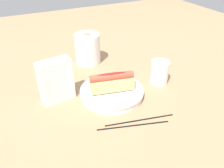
{
  "coord_description": "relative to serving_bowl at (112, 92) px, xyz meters",
  "views": [
    {
      "loc": [
        -0.3,
        -0.59,
        0.47
      ],
      "look_at": [
        -0.01,
        -0.0,
        0.05
      ],
      "focal_mm": 36.21,
      "sensor_mm": 36.0,
      "label": 1
    }
  ],
  "objects": [
    {
      "name": "paper_towel_roll",
      "position": [
        0.02,
        0.28,
        0.05
      ],
      "size": [
        0.11,
        0.11,
        0.13
      ],
      "color": "white",
      "rests_on": "ground_plane"
    },
    {
      "name": "napkin_box",
      "position": [
        -0.18,
        0.06,
        0.06
      ],
      "size": [
        0.12,
        0.06,
        0.15
      ],
      "primitive_type": "cube",
      "rotation": [
        0.0,
        0.0,
        0.15
      ],
      "color": "white",
      "rests_on": "ground_plane"
    },
    {
      "name": "chopstick_far",
      "position": [
        -0.01,
        -0.17,
        -0.01
      ],
      "size": [
        0.21,
        0.07,
        0.01
      ],
      "primitive_type": "cylinder",
      "rotation": [
        0.0,
        1.57,
        -0.28
      ],
      "color": "black",
      "rests_on": "ground_plane"
    },
    {
      "name": "ground_plane",
      "position": [
        0.01,
        0.0,
        -0.02
      ],
      "size": [
        2.4,
        2.4,
        0.0
      ],
      "primitive_type": "plane",
      "color": "#9E7A56"
    },
    {
      "name": "water_glass",
      "position": [
        0.2,
        -0.0,
        0.03
      ],
      "size": [
        0.07,
        0.07,
        0.09
      ],
      "color": "white",
      "rests_on": "ground_plane"
    },
    {
      "name": "chopstick_near",
      "position": [
        0.02,
        -0.15,
        -0.01
      ],
      "size": [
        0.22,
        0.05,
        0.01
      ],
      "primitive_type": "cylinder",
      "rotation": [
        0.0,
        1.57,
        -0.21
      ],
      "color": "black",
      "rests_on": "ground_plane"
    },
    {
      "name": "hotdog_front",
      "position": [
        0.0,
        -0.0,
        0.04
      ],
      "size": [
        0.16,
        0.08,
        0.06
      ],
      "color": "#DBB270",
      "rests_on": "serving_bowl"
    },
    {
      "name": "serving_bowl",
      "position": [
        0.0,
        0.0,
        0.0
      ],
      "size": [
        0.23,
        0.23,
        0.03
      ],
      "color": "white",
      "rests_on": "ground_plane"
    }
  ]
}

